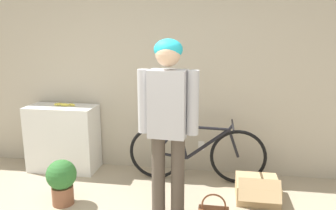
{
  "coord_description": "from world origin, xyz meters",
  "views": [
    {
      "loc": [
        0.77,
        -1.77,
        1.81
      ],
      "look_at": [
        0.29,
        1.16,
        1.15
      ],
      "focal_mm": 35.0,
      "sensor_mm": 36.0,
      "label": 1
    }
  ],
  "objects_px": {
    "person": "(168,113)",
    "bicycle": "(196,153)",
    "cardboard_box": "(257,189)",
    "potted_plant": "(62,180)",
    "banana": "(65,104)"
  },
  "relations": [
    {
      "from": "person",
      "to": "potted_plant",
      "type": "bearing_deg",
      "value": -178.54
    },
    {
      "from": "bicycle",
      "to": "banana",
      "type": "xyz_separation_m",
      "value": [
        -1.74,
        0.1,
        0.52
      ]
    },
    {
      "from": "person",
      "to": "potted_plant",
      "type": "xyz_separation_m",
      "value": [
        -1.16,
        0.07,
        -0.8
      ]
    },
    {
      "from": "banana",
      "to": "cardboard_box",
      "type": "height_order",
      "value": "banana"
    },
    {
      "from": "banana",
      "to": "potted_plant",
      "type": "distance_m",
      "value": 1.15
    },
    {
      "from": "bicycle",
      "to": "potted_plant",
      "type": "xyz_separation_m",
      "value": [
        -1.37,
        -0.8,
        -0.09
      ]
    },
    {
      "from": "person",
      "to": "banana",
      "type": "bearing_deg",
      "value": 152.38
    },
    {
      "from": "person",
      "to": "cardboard_box",
      "type": "height_order",
      "value": "person"
    },
    {
      "from": "cardboard_box",
      "to": "potted_plant",
      "type": "height_order",
      "value": "potted_plant"
    },
    {
      "from": "bicycle",
      "to": "cardboard_box",
      "type": "xyz_separation_m",
      "value": [
        0.7,
        -0.35,
        -0.25
      ]
    },
    {
      "from": "person",
      "to": "bicycle",
      "type": "distance_m",
      "value": 1.14
    },
    {
      "from": "banana",
      "to": "potted_plant",
      "type": "bearing_deg",
      "value": -67.83
    },
    {
      "from": "banana",
      "to": "cardboard_box",
      "type": "bearing_deg",
      "value": -10.52
    },
    {
      "from": "person",
      "to": "banana",
      "type": "height_order",
      "value": "person"
    },
    {
      "from": "bicycle",
      "to": "potted_plant",
      "type": "bearing_deg",
      "value": -150.52
    }
  ]
}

